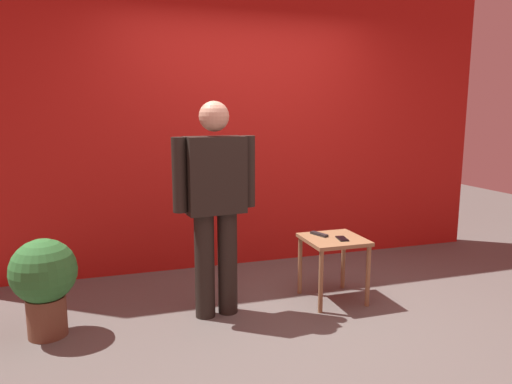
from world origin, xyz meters
TOP-DOWN VIEW (x-y plane):
  - ground_plane at (0.00, 0.00)m, footprint 12.00×12.00m
  - back_wall_red at (0.00, 1.60)m, footprint 5.32×0.12m
  - standing_person at (-0.54, 0.42)m, footprint 0.64×0.26m
  - side_table at (0.43, 0.41)m, footprint 0.47×0.47m
  - cell_phone at (0.47, 0.34)m, footprint 0.09×0.15m
  - tv_remote at (0.35, 0.51)m, footprint 0.10×0.17m
  - potted_plant at (-1.74, 0.43)m, footprint 0.44×0.44m

SIDE VIEW (x-z plane):
  - ground_plane at x=0.00m, z-range 0.00..0.00m
  - potted_plant at x=-1.74m, z-range 0.06..0.75m
  - side_table at x=0.43m, z-range 0.17..0.70m
  - cell_phone at x=0.47m, z-range 0.53..0.54m
  - tv_remote at x=0.35m, z-range 0.53..0.55m
  - standing_person at x=-0.54m, z-range 0.10..1.70m
  - back_wall_red at x=0.00m, z-range 0.00..3.32m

